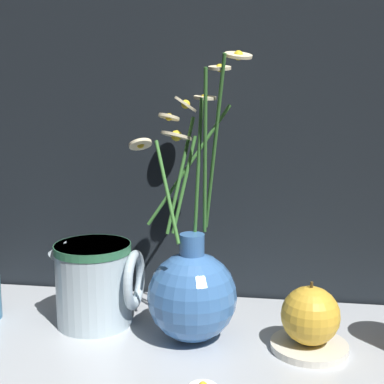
{
  "coord_description": "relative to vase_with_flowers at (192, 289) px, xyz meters",
  "views": [
    {
      "loc": [
        0.11,
        -0.72,
        0.36
      ],
      "look_at": [
        -0.0,
        0.0,
        0.23
      ],
      "focal_mm": 50.0,
      "sensor_mm": 36.0,
      "label": 1
    }
  ],
  "objects": [
    {
      "name": "ground_plane",
      "position": [
        0.0,
        -0.0,
        -0.09
      ],
      "size": [
        6.0,
        6.0,
        0.0
      ],
      "primitive_type": "plane",
      "color": "black"
    },
    {
      "name": "ceramic_pitcher",
      "position": [
        -0.15,
        0.03,
        -0.01
      ],
      "size": [
        0.14,
        0.12,
        0.14
      ],
      "color": "silver",
      "rests_on": "shelf"
    },
    {
      "name": "saucer_plate",
      "position": [
        0.17,
        -0.01,
        -0.07
      ],
      "size": [
        0.11,
        0.11,
        0.01
      ],
      "color": "silver",
      "rests_on": "shelf"
    },
    {
      "name": "shelf",
      "position": [
        0.0,
        -0.0,
        -0.08
      ],
      "size": [
        0.85,
        0.34,
        0.01
      ],
      "color": "#B2B7BC",
      "rests_on": "ground_plane"
    },
    {
      "name": "orange_fruit",
      "position": [
        0.17,
        -0.01,
        -0.02
      ],
      "size": [
        0.08,
        0.08,
        0.09
      ],
      "color": "gold",
      "rests_on": "saucer_plate"
    },
    {
      "name": "vase_with_flowers",
      "position": [
        0.0,
        0.0,
        0.0
      ],
      "size": [
        0.17,
        0.21,
        0.41
      ],
      "color": "#3F72B7",
      "rests_on": "shelf"
    }
  ]
}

